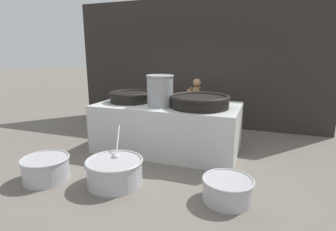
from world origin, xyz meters
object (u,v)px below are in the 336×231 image
Objects in this scene: giant_wok_far at (200,101)px; cook at (196,104)px; prep_bowl_vegetables at (115,170)px; prep_bowl_extra at (228,189)px; stock_pot at (160,90)px; prep_bowl_meat at (46,168)px; giant_wok_near at (131,96)px.

cook is at bearing 106.38° from giant_wok_far.
giant_wok_far is 1.05× the size of prep_bowl_vegetables.
prep_bowl_extra is at bearing 104.44° from cook.
giant_wok_far is 1.88× the size of stock_pot.
cook is at bearing 77.41° from stock_pot.
stock_pot is at bearing 53.38° from prep_bowl_meat.
stock_pot is 0.86× the size of prep_bowl_extra.
giant_wok_far is 1.59m from cook.
cook reaches higher than prep_bowl_extra.
prep_bowl_meat reaches higher than prep_bowl_extra.
prep_bowl_meat is at bearing -166.55° from prep_bowl_vegetables.
prep_bowl_vegetables is (0.60, -1.78, -0.92)m from giant_wok_near.
cook reaches higher than giant_wok_near.
prep_bowl_extra is (0.81, -1.56, -0.98)m from giant_wok_far.
stock_pot reaches higher than giant_wok_far.
prep_bowl_extra is (2.95, 0.39, -0.03)m from prep_bowl_meat.
cook reaches higher than prep_bowl_meat.
stock_pot is at bearing -17.26° from giant_wok_near.
cook is 1.27× the size of prep_bowl_vegetables.
prep_bowl_vegetables is at bearing -176.32° from prep_bowl_extra.
giant_wok_far is (1.59, -0.10, 0.01)m from giant_wok_near.
giant_wok_far is at bearing 42.37° from prep_bowl_meat.
giant_wok_near is 0.85m from stock_pot.
giant_wok_near is at bearing 42.34° from cook.
stock_pot is 0.82× the size of prep_bowl_meat.
stock_pot is at bearing -169.79° from giant_wok_far.
giant_wok_far is at bearing 98.65° from cook.
giant_wok_far is 1.54× the size of prep_bowl_meat.
prep_bowl_extra is at bearing 3.68° from prep_bowl_vegetables.
giant_wok_far is 2.01m from prep_bowl_extra.
cook is 1.88× the size of prep_bowl_meat.
prep_bowl_vegetables is (-0.99, -1.68, -0.93)m from giant_wok_far.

